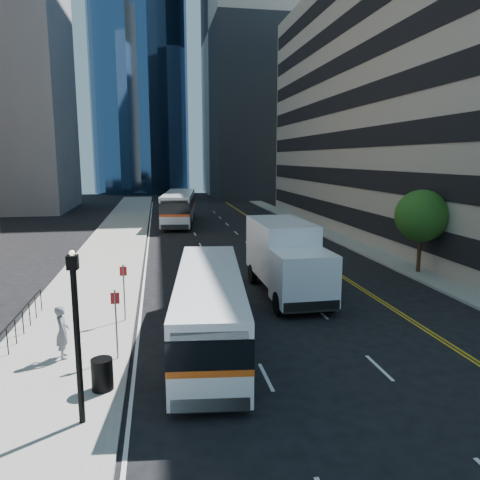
{
  "coord_description": "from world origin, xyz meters",
  "views": [
    {
      "loc": [
        -6.82,
        -18.03,
        7.11
      ],
      "look_at": [
        -2.58,
        6.23,
        2.8
      ],
      "focal_mm": 35.0,
      "sensor_mm": 36.0,
      "label": 1
    }
  ],
  "objects_px": {
    "bus_rear": "(179,207)",
    "box_truck": "(286,258)",
    "street_tree": "(422,216)",
    "lamp_post": "(77,331)",
    "trash_can": "(102,374)",
    "bus_front": "(209,306)",
    "pedestrian": "(62,332)"
  },
  "relations": [
    {
      "from": "lamp_post",
      "to": "bus_rear",
      "type": "relative_size",
      "value": 0.33
    },
    {
      "from": "lamp_post",
      "to": "bus_front",
      "type": "height_order",
      "value": "lamp_post"
    },
    {
      "from": "pedestrian",
      "to": "trash_can",
      "type": "bearing_deg",
      "value": -160.23
    },
    {
      "from": "bus_rear",
      "to": "street_tree",
      "type": "bearing_deg",
      "value": -55.26
    },
    {
      "from": "street_tree",
      "to": "bus_rear",
      "type": "xyz_separation_m",
      "value": [
        -13.61,
        25.3,
        -1.76
      ]
    },
    {
      "from": "box_truck",
      "to": "pedestrian",
      "type": "height_order",
      "value": "box_truck"
    },
    {
      "from": "street_tree",
      "to": "trash_can",
      "type": "height_order",
      "value": "street_tree"
    },
    {
      "from": "street_tree",
      "to": "bus_front",
      "type": "height_order",
      "value": "street_tree"
    },
    {
      "from": "lamp_post",
      "to": "box_truck",
      "type": "bearing_deg",
      "value": 51.94
    },
    {
      "from": "bus_front",
      "to": "pedestrian",
      "type": "relative_size",
      "value": 5.9
    },
    {
      "from": "box_truck",
      "to": "street_tree",
      "type": "bearing_deg",
      "value": 16.66
    },
    {
      "from": "bus_rear",
      "to": "trash_can",
      "type": "distance_m",
      "value": 37.76
    },
    {
      "from": "trash_can",
      "to": "pedestrian",
      "type": "xyz_separation_m",
      "value": [
        -1.62,
        2.63,
        0.46
      ]
    },
    {
      "from": "street_tree",
      "to": "lamp_post",
      "type": "distance_m",
      "value": 22.82
    },
    {
      "from": "street_tree",
      "to": "bus_rear",
      "type": "height_order",
      "value": "street_tree"
    },
    {
      "from": "lamp_post",
      "to": "bus_front",
      "type": "bearing_deg",
      "value": 51.84
    },
    {
      "from": "bus_front",
      "to": "trash_can",
      "type": "height_order",
      "value": "bus_front"
    },
    {
      "from": "lamp_post",
      "to": "bus_rear",
      "type": "xyz_separation_m",
      "value": [
        4.39,
        39.3,
        -0.84
      ]
    },
    {
      "from": "lamp_post",
      "to": "trash_can",
      "type": "distance_m",
      "value": 2.76
    },
    {
      "from": "bus_front",
      "to": "trash_can",
      "type": "xyz_separation_m",
      "value": [
        -3.64,
        -3.29,
        -0.91
      ]
    },
    {
      "from": "lamp_post",
      "to": "bus_front",
      "type": "relative_size",
      "value": 0.41
    },
    {
      "from": "bus_front",
      "to": "pedestrian",
      "type": "height_order",
      "value": "bus_front"
    },
    {
      "from": "lamp_post",
      "to": "bus_rear",
      "type": "bearing_deg",
      "value": 83.63
    },
    {
      "from": "street_tree",
      "to": "box_truck",
      "type": "relative_size",
      "value": 0.64
    },
    {
      "from": "bus_rear",
      "to": "box_truck",
      "type": "distance_m",
      "value": 28.55
    },
    {
      "from": "street_tree",
      "to": "lamp_post",
      "type": "height_order",
      "value": "street_tree"
    },
    {
      "from": "lamp_post",
      "to": "trash_can",
      "type": "relative_size",
      "value": 4.67
    },
    {
      "from": "lamp_post",
      "to": "bus_rear",
      "type": "distance_m",
      "value": 39.55
    },
    {
      "from": "street_tree",
      "to": "trash_can",
      "type": "bearing_deg",
      "value": -145.31
    },
    {
      "from": "lamp_post",
      "to": "pedestrian",
      "type": "bearing_deg",
      "value": 106.23
    },
    {
      "from": "bus_rear",
      "to": "bus_front",
      "type": "bearing_deg",
      "value": -84.22
    },
    {
      "from": "street_tree",
      "to": "lamp_post",
      "type": "xyz_separation_m",
      "value": [
        -18.0,
        -14.0,
        -0.92
      ]
    }
  ]
}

